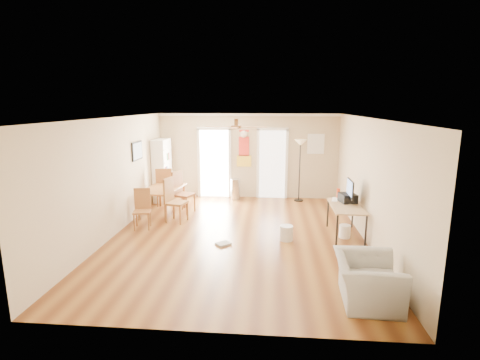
# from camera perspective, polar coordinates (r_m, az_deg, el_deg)

# --- Properties ---
(floor) EXTENTS (7.00, 7.00, 0.00)m
(floor) POSITION_cam_1_polar(r_m,az_deg,el_deg) (8.18, -0.36, -8.78)
(floor) COLOR brown
(floor) RESTS_ON ground
(ceiling) EXTENTS (5.50, 7.00, 0.00)m
(ceiling) POSITION_cam_1_polar(r_m,az_deg,el_deg) (7.66, -0.39, 9.75)
(ceiling) COLOR silver
(ceiling) RESTS_ON floor
(wall_back) EXTENTS (5.50, 0.04, 2.60)m
(wall_back) POSITION_cam_1_polar(r_m,az_deg,el_deg) (11.25, 1.27, 3.77)
(wall_back) COLOR beige
(wall_back) RESTS_ON floor
(wall_front) EXTENTS (5.50, 0.04, 2.60)m
(wall_front) POSITION_cam_1_polar(r_m,az_deg,el_deg) (4.47, -4.56, -8.90)
(wall_front) COLOR beige
(wall_front) RESTS_ON floor
(wall_left) EXTENTS (0.04, 7.00, 2.60)m
(wall_left) POSITION_cam_1_polar(r_m,az_deg,el_deg) (8.52, -19.14, 0.49)
(wall_left) COLOR beige
(wall_left) RESTS_ON floor
(wall_right) EXTENTS (0.04, 7.00, 2.60)m
(wall_right) POSITION_cam_1_polar(r_m,az_deg,el_deg) (8.05, 19.52, -0.17)
(wall_right) COLOR beige
(wall_right) RESTS_ON floor
(crown_molding) EXTENTS (5.50, 7.00, 0.08)m
(crown_molding) POSITION_cam_1_polar(r_m,az_deg,el_deg) (7.66, -0.39, 9.45)
(crown_molding) COLOR white
(crown_molding) RESTS_ON wall_back
(kitchen_doorway) EXTENTS (0.90, 0.10, 2.10)m
(kitchen_doorway) POSITION_cam_1_polar(r_m,az_deg,el_deg) (11.39, -4.03, 2.57)
(kitchen_doorway) COLOR white
(kitchen_doorway) RESTS_ON wall_back
(bathroom_doorway) EXTENTS (0.80, 0.10, 2.10)m
(bathroom_doorway) POSITION_cam_1_polar(r_m,az_deg,el_deg) (11.26, 5.07, 2.44)
(bathroom_doorway) COLOR white
(bathroom_doorway) RESTS_ON wall_back
(wall_decal) EXTENTS (0.46, 0.03, 1.10)m
(wall_decal) POSITION_cam_1_polar(r_m,az_deg,el_deg) (11.21, 0.63, 5.03)
(wall_decal) COLOR red
(wall_decal) RESTS_ON wall_back
(ac_grille) EXTENTS (0.50, 0.04, 0.60)m
(ac_grille) POSITION_cam_1_polar(r_m,az_deg,el_deg) (11.23, 11.81, 5.56)
(ac_grille) COLOR white
(ac_grille) RESTS_ON wall_back
(framed_poster) EXTENTS (0.04, 0.66, 0.48)m
(framed_poster) POSITION_cam_1_polar(r_m,az_deg,el_deg) (9.72, -15.84, 4.42)
(framed_poster) COLOR black
(framed_poster) RESTS_ON wall_left
(ceiling_fan) EXTENTS (1.24, 1.24, 0.20)m
(ceiling_fan) POSITION_cam_1_polar(r_m,az_deg,el_deg) (7.37, -0.61, 8.34)
(ceiling_fan) COLOR #593819
(ceiling_fan) RESTS_ON ceiling
(bookshelf) EXTENTS (0.46, 0.87, 1.86)m
(bookshelf) POSITION_cam_1_polar(r_m,az_deg,el_deg) (11.15, -12.13, 1.50)
(bookshelf) COLOR white
(bookshelf) RESTS_ON floor
(dining_table) EXTENTS (1.02, 1.50, 0.70)m
(dining_table) POSITION_cam_1_polar(r_m,az_deg,el_deg) (9.92, -12.02, -3.19)
(dining_table) COLOR #AA7237
(dining_table) RESTS_ON floor
(dining_chair_right_a) EXTENTS (0.59, 0.59, 1.12)m
(dining_chair_right_a) POSITION_cam_1_polar(r_m,az_deg,el_deg) (9.85, -8.78, -1.94)
(dining_chair_right_a) COLOR brown
(dining_chair_right_a) RESTS_ON floor
(dining_chair_right_b) EXTENTS (0.55, 0.55, 1.10)m
(dining_chair_right_b) POSITION_cam_1_polar(r_m,az_deg,el_deg) (9.11, -9.94, -3.18)
(dining_chair_right_b) COLOR #A46A35
(dining_chair_right_b) RESTS_ON floor
(dining_chair_near) EXTENTS (0.45, 0.45, 0.93)m
(dining_chair_near) POSITION_cam_1_polar(r_m,az_deg,el_deg) (8.82, -15.15, -4.48)
(dining_chair_near) COLOR #A76C36
(dining_chair_near) RESTS_ON floor
(dining_chair_far) EXTENTS (0.56, 0.56, 1.09)m
(dining_chair_far) POSITION_cam_1_polar(r_m,az_deg,el_deg) (10.71, -11.81, -1.00)
(dining_chair_far) COLOR #976330
(dining_chair_far) RESTS_ON floor
(trash_can) EXTENTS (0.33, 0.33, 0.64)m
(trash_can) POSITION_cam_1_polar(r_m,az_deg,el_deg) (11.13, -0.72, -1.45)
(trash_can) COLOR #B0B0B2
(trash_can) RESTS_ON floor
(torchiere_lamp) EXTENTS (0.40, 0.40, 1.86)m
(torchiere_lamp) POSITION_cam_1_polar(r_m,az_deg,el_deg) (10.99, 9.33, 1.45)
(torchiere_lamp) COLOR black
(torchiere_lamp) RESTS_ON floor
(computer_desk) EXTENTS (0.66, 1.32, 0.70)m
(computer_desk) POSITION_cam_1_polar(r_m,az_deg,el_deg) (8.39, 16.21, -6.18)
(computer_desk) COLOR tan
(computer_desk) RESTS_ON floor
(imac) EXTENTS (0.15, 0.58, 0.54)m
(imac) POSITION_cam_1_polar(r_m,az_deg,el_deg) (8.41, 16.89, -1.78)
(imac) COLOR black
(imac) RESTS_ON computer_desk
(keyboard) EXTENTS (0.20, 0.39, 0.01)m
(keyboard) POSITION_cam_1_polar(r_m,az_deg,el_deg) (8.71, 14.65, -2.97)
(keyboard) COLOR white
(keyboard) RESTS_ON computer_desk
(printer) EXTENTS (0.40, 0.45, 0.20)m
(printer) POSITION_cam_1_polar(r_m,az_deg,el_deg) (8.55, 16.54, -2.71)
(printer) COLOR black
(printer) RESTS_ON computer_desk
(orange_bottle) EXTENTS (0.08, 0.08, 0.23)m
(orange_bottle) POSITION_cam_1_polar(r_m,az_deg,el_deg) (8.84, 15.17, -2.05)
(orange_bottle) COLOR red
(orange_bottle) RESTS_ON computer_desk
(wastebasket_a) EXTENTS (0.35, 0.35, 0.33)m
(wastebasket_a) POSITION_cam_1_polar(r_m,az_deg,el_deg) (7.94, 7.28, -8.25)
(wastebasket_a) COLOR silver
(wastebasket_a) RESTS_ON floor
(wastebasket_b) EXTENTS (0.28, 0.28, 0.28)m
(wastebasket_b) POSITION_cam_1_polar(r_m,az_deg,el_deg) (8.37, 16.12, -7.73)
(wastebasket_b) COLOR white
(wastebasket_b) RESTS_ON floor
(floor_cloth) EXTENTS (0.36, 0.35, 0.04)m
(floor_cloth) POSITION_cam_1_polar(r_m,az_deg,el_deg) (7.70, -2.66, -9.96)
(floor_cloth) COLOR #A7A7A2
(floor_cloth) RESTS_ON floor
(armchair) EXTENTS (0.96, 1.08, 0.67)m
(armchair) POSITION_cam_1_polar(r_m,az_deg,el_deg) (5.85, 19.32, -14.66)
(armchair) COLOR #A6A7A1
(armchair) RESTS_ON floor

